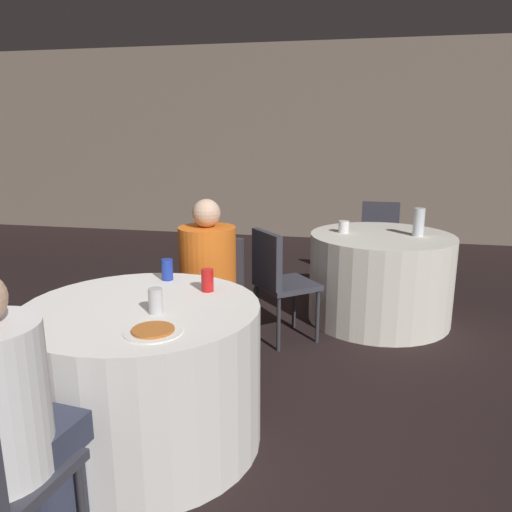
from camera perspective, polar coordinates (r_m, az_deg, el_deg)
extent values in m
plane|color=black|center=(3.00, -13.06, -18.06)|extent=(16.00, 16.00, 0.00)
cube|color=gray|center=(7.57, 3.24, 12.75)|extent=(16.00, 0.06, 2.80)
cylinder|color=white|center=(2.67, -12.55, -13.08)|extent=(1.17, 1.17, 0.74)
cylinder|color=white|center=(4.35, 13.98, -2.41)|extent=(1.19, 1.19, 0.74)
cube|color=#383842|center=(2.04, -26.92, -21.54)|extent=(0.45, 0.45, 0.04)
cylinder|color=#333338|center=(2.37, -26.24, -22.83)|extent=(0.03, 0.03, 0.42)
cylinder|color=#333338|center=(2.18, -19.17, -25.76)|extent=(0.03, 0.03, 0.42)
cube|color=#383842|center=(3.40, -5.43, -5.51)|extent=(0.43, 0.43, 0.04)
cube|color=#383842|center=(3.50, -4.46, -1.11)|extent=(0.38, 0.08, 0.41)
cylinder|color=#333338|center=(3.29, -3.60, -10.52)|extent=(0.03, 0.03, 0.42)
cylinder|color=#333338|center=(3.40, -9.09, -9.77)|extent=(0.03, 0.03, 0.42)
cylinder|color=#333338|center=(3.58, -1.80, -8.35)|extent=(0.03, 0.03, 0.42)
cylinder|color=#333338|center=(3.69, -6.89, -7.75)|extent=(0.03, 0.03, 0.42)
cube|color=#383842|center=(3.81, 3.58, -3.30)|extent=(0.56, 0.56, 0.04)
cube|color=#383842|center=(3.66, 1.22, -0.36)|extent=(0.28, 0.33, 0.41)
cylinder|color=#333338|center=(4.11, 4.36, -5.40)|extent=(0.03, 0.03, 0.42)
cylinder|color=#333338|center=(3.84, 7.03, -6.88)|extent=(0.03, 0.03, 0.42)
cylinder|color=#333338|center=(3.95, 0.13, -6.17)|extent=(0.03, 0.03, 0.42)
cylinder|color=#333338|center=(3.67, 2.59, -7.80)|extent=(0.03, 0.03, 0.42)
cube|color=#383842|center=(5.22, 13.88, 1.09)|extent=(0.41, 0.41, 0.04)
cube|color=#383842|center=(5.35, 14.00, 3.85)|extent=(0.38, 0.06, 0.41)
cylinder|color=#333338|center=(5.12, 15.66, -1.93)|extent=(0.03, 0.03, 0.42)
cylinder|color=#333338|center=(5.11, 11.85, -1.73)|extent=(0.03, 0.03, 0.42)
cylinder|color=#333338|center=(5.45, 15.50, -0.96)|extent=(0.03, 0.03, 0.42)
cylinder|color=#333338|center=(5.44, 11.93, -0.77)|extent=(0.03, 0.03, 0.42)
cylinder|color=#33384C|center=(2.28, -22.05, -23.24)|extent=(0.24, 0.24, 0.46)
cube|color=#33384C|center=(2.06, -24.88, -18.52)|extent=(0.37, 0.36, 0.12)
cylinder|color=black|center=(3.29, -6.74, -10.17)|extent=(0.24, 0.24, 0.46)
cube|color=black|center=(3.28, -6.15, -4.98)|extent=(0.38, 0.34, 0.12)
cylinder|color=orange|center=(3.32, -5.54, -1.03)|extent=(0.38, 0.38, 0.51)
sphere|color=#DBB293|center=(3.25, -5.69, 4.90)|extent=(0.18, 0.18, 0.18)
cylinder|color=white|center=(2.19, -11.68, -8.48)|extent=(0.25, 0.25, 0.01)
cylinder|color=#BC6628|center=(2.19, -11.69, -8.26)|extent=(0.18, 0.18, 0.01)
cylinder|color=silver|center=(2.39, -11.40, -5.05)|extent=(0.07, 0.07, 0.12)
cylinder|color=#1E38A5|center=(2.91, -10.12, -1.54)|extent=(0.07, 0.07, 0.12)
cylinder|color=red|center=(2.68, -5.57, -2.77)|extent=(0.07, 0.07, 0.12)
cylinder|color=silver|center=(4.27, 18.10, 3.70)|extent=(0.09, 0.09, 0.23)
cylinder|color=white|center=(4.27, 9.99, 3.31)|extent=(0.09, 0.09, 0.10)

